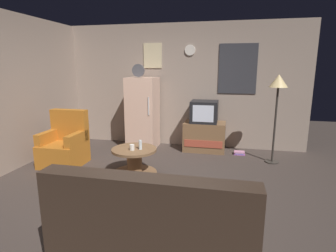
# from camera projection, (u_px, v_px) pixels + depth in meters

# --- Properties ---
(ground_plane) EXTENTS (12.00, 12.00, 0.00)m
(ground_plane) POSITION_uv_depth(u_px,v_px,m) (152.00, 191.00, 3.87)
(ground_plane) COLOR #3D332D
(wall_with_art) EXTENTS (5.20, 0.12, 2.61)m
(wall_with_art) POSITION_uv_depth(u_px,v_px,m) (183.00, 86.00, 5.93)
(wall_with_art) COLOR gray
(wall_with_art) RESTS_ON ground_plane
(fridge) EXTENTS (0.60, 0.62, 1.77)m
(fridge) POSITION_uv_depth(u_px,v_px,m) (143.00, 113.00, 5.81)
(fridge) COLOR beige
(fridge) RESTS_ON ground_plane
(tv_stand) EXTENTS (0.84, 0.53, 0.60)m
(tv_stand) POSITION_uv_depth(u_px,v_px,m) (204.00, 136.00, 5.68)
(tv_stand) COLOR brown
(tv_stand) RESTS_ON ground_plane
(crt_tv) EXTENTS (0.54, 0.51, 0.44)m
(crt_tv) POSITION_uv_depth(u_px,v_px,m) (204.00, 112.00, 5.58)
(crt_tv) COLOR black
(crt_tv) RESTS_ON tv_stand
(standing_lamp) EXTENTS (0.32, 0.32, 1.59)m
(standing_lamp) POSITION_uv_depth(u_px,v_px,m) (278.00, 88.00, 4.74)
(standing_lamp) COLOR #332D28
(standing_lamp) RESTS_ON ground_plane
(coffee_table) EXTENTS (0.72, 0.72, 0.44)m
(coffee_table) POSITION_uv_depth(u_px,v_px,m) (134.00, 162.00, 4.42)
(coffee_table) COLOR brown
(coffee_table) RESTS_ON ground_plane
(wine_glass) EXTENTS (0.05, 0.05, 0.15)m
(wine_glass) POSITION_uv_depth(u_px,v_px,m) (140.00, 145.00, 4.31)
(wine_glass) COLOR silver
(wine_glass) RESTS_ON coffee_table
(mug_ceramic_white) EXTENTS (0.08, 0.08, 0.09)m
(mug_ceramic_white) POSITION_uv_depth(u_px,v_px,m) (132.00, 147.00, 4.28)
(mug_ceramic_white) COLOR silver
(mug_ceramic_white) RESTS_ON coffee_table
(armchair) EXTENTS (0.68, 0.68, 0.96)m
(armchair) POSITION_uv_depth(u_px,v_px,m) (65.00, 146.00, 4.88)
(armchair) COLOR #B2661E
(armchair) RESTS_ON ground_plane
(couch) EXTENTS (1.70, 0.80, 0.92)m
(couch) POSITION_uv_depth(u_px,v_px,m) (154.00, 233.00, 2.38)
(couch) COLOR #38281E
(couch) RESTS_ON ground_plane
(book_stack) EXTENTS (0.22, 0.14, 0.07)m
(book_stack) POSITION_uv_depth(u_px,v_px,m) (239.00, 153.00, 5.46)
(book_stack) COLOR #AF5EB9
(book_stack) RESTS_ON ground_plane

